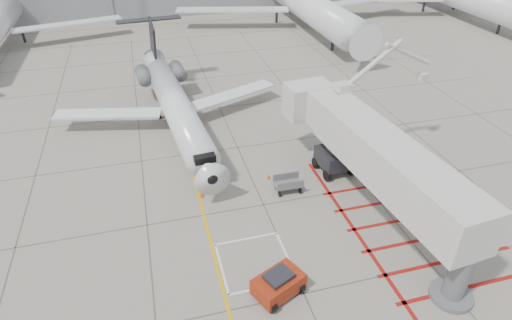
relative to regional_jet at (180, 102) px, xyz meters
name	(u,v)px	position (x,y,z in m)	size (l,w,h in m)	color
ground_plane	(281,244)	(4.23, -14.67, -3.59)	(260.00, 260.00, 0.00)	gray
regional_jet	(180,102)	(0.00, 0.00, 0.00)	(21.72, 27.38, 7.18)	silver
jet_bridge	(389,172)	(11.22, -14.26, 0.37)	(9.37, 19.79, 7.92)	silver
pushback_tug	(278,283)	(2.87, -18.26, -2.81)	(2.68, 1.68, 1.56)	maroon
baggage_cart	(288,184)	(6.41, -9.56, -2.97)	(1.97, 1.25, 1.25)	#5E5E63
ground_power_unit	(384,163)	(14.10, -9.52, -2.53)	(2.67, 1.55, 2.11)	silver
cone_nose	(202,194)	(0.20, -8.63, -3.36)	(0.32, 0.32, 0.45)	#F1460C
cone_side	(269,176)	(5.47, -7.74, -3.37)	(0.31, 0.31, 0.43)	#F05F0C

